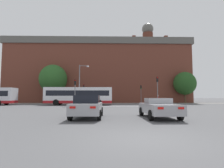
# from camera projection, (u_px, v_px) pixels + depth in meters

# --- Properties ---
(ground_plane) EXTENTS (400.00, 400.00, 0.00)m
(ground_plane) POSITION_uv_depth(u_px,v_px,m) (143.00, 140.00, 5.76)
(ground_plane) COLOR #545456
(stop_line_strip) EXTENTS (9.71, 0.30, 0.01)m
(stop_line_strip) POSITION_uv_depth(u_px,v_px,m) (116.00, 106.00, 26.11)
(stop_line_strip) COLOR silver
(stop_line_strip) RESTS_ON ground_plane
(far_pavement) EXTENTS (70.79, 2.50, 0.01)m
(far_pavement) POSITION_uv_depth(u_px,v_px,m) (113.00, 103.00, 38.70)
(far_pavement) COLOR gray
(far_pavement) RESTS_ON ground_plane
(brick_civic_building) EXTENTS (47.29, 15.21, 22.79)m
(brick_civic_building) POSITION_uv_depth(u_px,v_px,m) (100.00, 73.00, 49.53)
(brick_civic_building) COLOR brown
(brick_civic_building) RESTS_ON ground_plane
(car_saloon_left) EXTENTS (2.00, 4.26, 1.52)m
(car_saloon_left) POSITION_uv_depth(u_px,v_px,m) (87.00, 106.00, 11.83)
(car_saloon_left) COLOR #9E9EA3
(car_saloon_left) RESTS_ON ground_plane
(car_roadster_right) EXTENTS (2.06, 4.50, 1.33)m
(car_roadster_right) POSITION_uv_depth(u_px,v_px,m) (158.00, 108.00, 11.83)
(car_roadster_right) COLOR #9E9EA3
(car_roadster_right) RESTS_ON ground_plane
(bus_crossing_lead) EXTENTS (11.57, 2.72, 3.06)m
(bus_crossing_lead) POSITION_uv_depth(u_px,v_px,m) (79.00, 96.00, 30.55)
(bus_crossing_lead) COLOR silver
(bus_crossing_lead) RESTS_ON ground_plane
(traffic_light_far_right) EXTENTS (0.26, 0.31, 3.97)m
(traffic_light_far_right) POSITION_uv_depth(u_px,v_px,m) (141.00, 91.00, 38.30)
(traffic_light_far_right) COLOR slate
(traffic_light_far_right) RESTS_ON ground_plane
(traffic_light_near_left) EXTENTS (0.26, 0.31, 4.05)m
(traffic_light_near_left) POSITION_uv_depth(u_px,v_px,m) (75.00, 88.00, 26.40)
(traffic_light_near_left) COLOR slate
(traffic_light_near_left) RESTS_ON ground_plane
(traffic_light_near_right) EXTENTS (0.26, 0.31, 4.51)m
(traffic_light_near_right) POSITION_uv_depth(u_px,v_px,m) (157.00, 86.00, 26.74)
(traffic_light_near_right) COLOR slate
(traffic_light_near_right) RESTS_ON ground_plane
(traffic_light_far_left) EXTENTS (0.26, 0.31, 4.20)m
(traffic_light_far_left) POSITION_uv_depth(u_px,v_px,m) (84.00, 90.00, 38.17)
(traffic_light_far_left) COLOR slate
(traffic_light_far_left) RESTS_ON ground_plane
(street_lamp_junction) EXTENTS (1.77, 0.36, 7.03)m
(street_lamp_junction) POSITION_uv_depth(u_px,v_px,m) (81.00, 81.00, 30.51)
(street_lamp_junction) COLOR slate
(street_lamp_junction) RESTS_ON ground_plane
(pedestrian_waiting) EXTENTS (0.44, 0.43, 1.69)m
(pedestrian_waiting) POSITION_uv_depth(u_px,v_px,m) (110.00, 99.00, 39.42)
(pedestrian_waiting) COLOR black
(pedestrian_waiting) RESTS_ON ground_plane
(pedestrian_walking_east) EXTENTS (0.35, 0.45, 1.82)m
(pedestrian_walking_east) POSITION_uv_depth(u_px,v_px,m) (158.00, 98.00, 38.40)
(pedestrian_walking_east) COLOR brown
(pedestrian_walking_east) RESTS_ON ground_plane
(tree_by_building) EXTENTS (5.15, 5.15, 7.30)m
(tree_by_building) POSITION_uv_depth(u_px,v_px,m) (185.00, 83.00, 40.94)
(tree_by_building) COLOR #4C3823
(tree_by_building) RESTS_ON ground_plane
(tree_kerbside) EXTENTS (4.78, 4.78, 7.42)m
(tree_kerbside) POSITION_uv_depth(u_px,v_px,m) (62.00, 83.00, 43.62)
(tree_kerbside) COLOR #4C3823
(tree_kerbside) RESTS_ON ground_plane
(tree_distant) EXTENTS (6.16, 6.16, 8.75)m
(tree_distant) POSITION_uv_depth(u_px,v_px,m) (53.00, 79.00, 39.56)
(tree_distant) COLOR #4C3823
(tree_distant) RESTS_ON ground_plane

